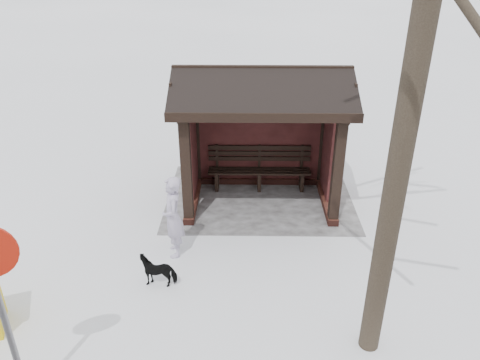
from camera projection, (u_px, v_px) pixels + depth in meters
name	position (u px, v px, depth m)	size (l,w,h in m)	color
ground	(260.00, 202.00, 10.62)	(120.00, 120.00, 0.00)	silver
trampled_patch	(259.00, 197.00, 10.80)	(4.20, 3.20, 0.02)	gray
bus_shelter	(261.00, 108.00, 9.77)	(3.60, 2.40, 3.09)	#3A1A15
pedestrian	(173.00, 217.00, 8.52)	(0.58, 0.38, 1.59)	#A39AB5
dog	(159.00, 269.00, 8.00)	(0.30, 0.66, 0.55)	black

